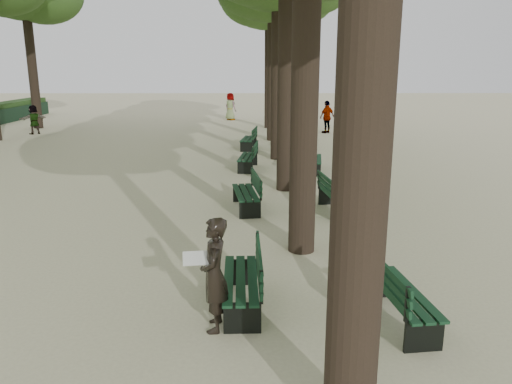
{
  "coord_description": "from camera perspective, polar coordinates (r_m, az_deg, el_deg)",
  "views": [
    {
      "loc": [
        0.53,
        -6.33,
        3.58
      ],
      "look_at": [
        0.6,
        3.0,
        1.2
      ],
      "focal_mm": 35.0,
      "sensor_mm": 36.0,
      "label": 1
    }
  ],
  "objects": [
    {
      "name": "ground",
      "position": [
        7.3,
        -4.71,
        -15.14
      ],
      "size": [
        120.0,
        120.0,
        0.0
      ],
      "primitive_type": "plane",
      "color": "beige",
      "rests_on": "ground"
    },
    {
      "name": "bench_left_0",
      "position": [
        7.71,
        -1.64,
        -11.13
      ],
      "size": [
        0.62,
        1.81,
        0.92
      ],
      "color": "black",
      "rests_on": "ground"
    },
    {
      "name": "bench_left_1",
      "position": [
        12.67,
        -1.15,
        -0.82
      ],
      "size": [
        0.8,
        1.86,
        0.92
      ],
      "color": "black",
      "rests_on": "ground"
    },
    {
      "name": "bench_left_2",
      "position": [
        17.6,
        -0.95,
        3.48
      ],
      "size": [
        0.76,
        1.85,
        0.92
      ],
      "color": "black",
      "rests_on": "ground"
    },
    {
      "name": "bench_left_3",
      "position": [
        21.95,
        -0.85,
        5.65
      ],
      "size": [
        0.79,
        1.86,
        0.92
      ],
      "color": "black",
      "rests_on": "ground"
    },
    {
      "name": "bench_right_0",
      "position": [
        7.57,
        16.11,
        -12.21
      ],
      "size": [
        0.78,
        1.86,
        0.92
      ],
      "color": "black",
      "rests_on": "ground"
    },
    {
      "name": "bench_right_1",
      "position": [
        12.55,
        9.24,
        -1.16
      ],
      "size": [
        0.79,
        1.86,
        0.92
      ],
      "color": "black",
      "rests_on": "ground"
    },
    {
      "name": "bench_right_2",
      "position": [
        17.33,
        6.56,
        3.22
      ],
      "size": [
        0.8,
        1.86,
        0.92
      ],
      "color": "black",
      "rests_on": "ground"
    },
    {
      "name": "bench_right_3",
      "position": [
        21.93,
        5.11,
        5.58
      ],
      "size": [
        0.76,
        1.85,
        0.92
      ],
      "color": "black",
      "rests_on": "ground"
    },
    {
      "name": "man_with_map",
      "position": [
        6.91,
        -4.8,
        -9.39
      ],
      "size": [
        0.6,
        0.65,
        1.62
      ],
      "color": "black",
      "rests_on": "ground"
    },
    {
      "name": "pedestrian_b",
      "position": [
        31.18,
        5.0,
        9.41
      ],
      "size": [
        1.24,
        0.94,
        1.88
      ],
      "primitive_type": "imported",
      "rotation": [
        0.0,
        0.0,
        2.61
      ],
      "color": "#262628",
      "rests_on": "ground"
    },
    {
      "name": "pedestrian_e",
      "position": [
        29.25,
        -24.06,
        7.57
      ],
      "size": [
        1.2,
        1.25,
        1.54
      ],
      "primitive_type": "imported",
      "rotation": [
        0.0,
        0.0,
        3.96
      ],
      "color": "#262628",
      "rests_on": "ground"
    },
    {
      "name": "pedestrian_c",
      "position": [
        27.35,
        8.12,
        8.49
      ],
      "size": [
        1.02,
        0.9,
        1.74
      ],
      "primitive_type": "imported",
      "rotation": [
        0.0,
        0.0,
        3.8
      ],
      "color": "#262628",
      "rests_on": "ground"
    },
    {
      "name": "pedestrian_d",
      "position": [
        33.74,
        -2.95,
        9.73
      ],
      "size": [
        0.88,
        0.86,
        1.78
      ],
      "primitive_type": "imported",
      "rotation": [
        0.0,
        0.0,
        2.39
      ],
      "color": "#262628",
      "rests_on": "ground"
    }
  ]
}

